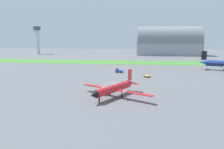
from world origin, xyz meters
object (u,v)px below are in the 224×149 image
at_px(airplane_foreground_turboprop, 115,88).
at_px(baggage_cart_near_gate, 147,76).
at_px(control_tower, 37,38).
at_px(pushback_tug_midfield, 119,71).

distance_m(airplane_foreground_turboprop, baggage_cart_near_gate, 33.97).
relative_size(airplane_foreground_turboprop, control_tower, 0.69).
bearing_deg(baggage_cart_near_gate, pushback_tug_midfield, -171.02).
bearing_deg(airplane_foreground_turboprop, pushback_tug_midfield, -146.98).
relative_size(airplane_foreground_turboprop, baggage_cart_near_gate, 7.13).
distance_m(pushback_tug_midfield, control_tower, 159.45).
bearing_deg(control_tower, pushback_tug_midfield, -49.32).
height_order(pushback_tug_midfield, control_tower, control_tower).
bearing_deg(pushback_tug_midfield, airplane_foreground_turboprop, 102.07).
height_order(airplane_foreground_turboprop, pushback_tug_midfield, airplane_foreground_turboprop).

